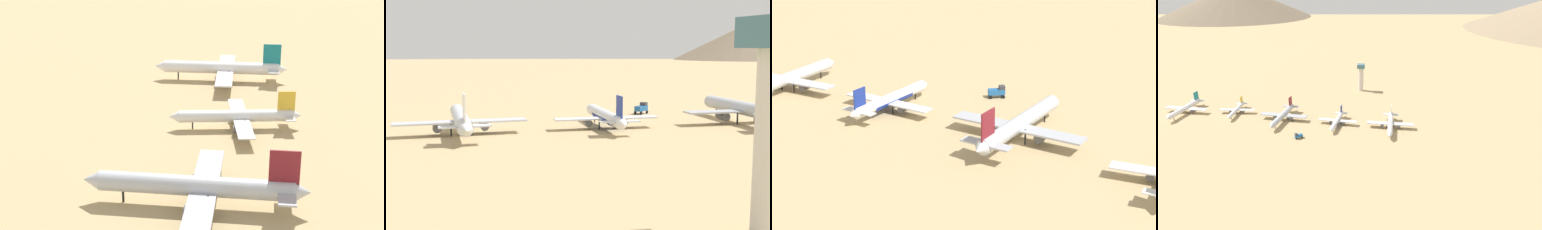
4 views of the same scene
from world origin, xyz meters
The scene contains 5 objects.
ground_plane centered at (0.00, 0.00, 0.00)m, with size 1800.00×1800.00×0.00m, color tan.
parked_jet_2 centered at (2.31, 1.26, 4.47)m, with size 46.07×37.52×13.28m.
parked_jet_3 centered at (6.57, 43.98, 3.49)m, with size 36.37×29.65×10.49m.
parked_jet_4 centered at (9.46, 83.55, 4.08)m, with size 42.05×34.14×12.13m.
service_truck centered at (31.50, 20.37, 2.08)m, with size 4.98×5.68×3.90m.
Camera 3 is at (-149.91, -57.53, 67.05)m, focal length 62.00 mm.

